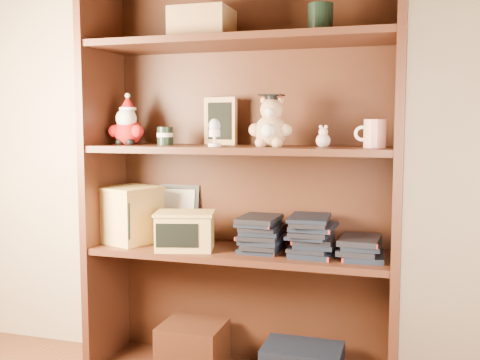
% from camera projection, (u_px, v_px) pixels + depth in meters
% --- Properties ---
extents(bookcase, '(1.20, 0.35, 1.60)m').
position_uv_depth(bookcase, '(243.00, 189.00, 2.20)').
color(bookcase, '#412012').
rests_on(bookcase, ground).
extents(shelf_lower, '(1.14, 0.33, 0.02)m').
position_uv_depth(shelf_lower, '(240.00, 252.00, 2.18)').
color(shelf_lower, '#412012').
rests_on(shelf_lower, ground).
extents(shelf_upper, '(1.14, 0.33, 0.02)m').
position_uv_depth(shelf_upper, '(240.00, 149.00, 2.13)').
color(shelf_upper, '#412012').
rests_on(shelf_upper, ground).
extents(santa_plush, '(0.15, 0.11, 0.22)m').
position_uv_depth(santa_plush, '(127.00, 125.00, 2.26)').
color(santa_plush, '#A50F0F').
rests_on(santa_plush, shelf_upper).
extents(teachers_tin, '(0.06, 0.06, 0.07)m').
position_uv_depth(teachers_tin, '(165.00, 136.00, 2.22)').
color(teachers_tin, black).
rests_on(teachers_tin, shelf_upper).
extents(chalkboard_plaque, '(0.15, 0.10, 0.19)m').
position_uv_depth(chalkboard_plaque, '(221.00, 122.00, 2.27)').
color(chalkboard_plaque, '#9E7547').
rests_on(chalkboard_plaque, shelf_upper).
extents(egg_cup, '(0.05, 0.05, 0.10)m').
position_uv_depth(egg_cup, '(215.00, 132.00, 2.08)').
color(egg_cup, white).
rests_on(egg_cup, shelf_upper).
extents(grad_teddy_bear, '(0.16, 0.14, 0.20)m').
position_uv_depth(grad_teddy_bear, '(271.00, 126.00, 2.08)').
color(grad_teddy_bear, tan).
rests_on(grad_teddy_bear, shelf_upper).
extents(pink_figurine, '(0.05, 0.05, 0.08)m').
position_uv_depth(pink_figurine, '(323.00, 139.00, 2.04)').
color(pink_figurine, beige).
rests_on(pink_figurine, shelf_upper).
extents(teacher_mug, '(0.11, 0.08, 0.10)m').
position_uv_depth(teacher_mug, '(374.00, 134.00, 1.98)').
color(teacher_mug, silver).
rests_on(teacher_mug, shelf_upper).
extents(certificate_frame, '(0.18, 0.05, 0.23)m').
position_uv_depth(certificate_frame, '(179.00, 211.00, 2.39)').
color(certificate_frame, black).
rests_on(certificate_frame, shelf_lower).
extents(treats_box, '(0.27, 0.27, 0.23)m').
position_uv_depth(treats_box, '(130.00, 214.00, 2.30)').
color(treats_box, tan).
rests_on(treats_box, shelf_lower).
extents(pencils_box, '(0.26, 0.21, 0.15)m').
position_uv_depth(pencils_box, '(185.00, 230.00, 2.16)').
color(pencils_box, tan).
rests_on(pencils_box, shelf_lower).
extents(book_stack_left, '(0.14, 0.20, 0.13)m').
position_uv_depth(book_stack_left, '(261.00, 234.00, 2.14)').
color(book_stack_left, black).
rests_on(book_stack_left, shelf_lower).
extents(book_stack_mid, '(0.14, 0.20, 0.14)m').
position_uv_depth(book_stack_mid, '(312.00, 235.00, 2.09)').
color(book_stack_mid, black).
rests_on(book_stack_mid, shelf_lower).
extents(book_stack_right, '(0.14, 0.20, 0.06)m').
position_uv_depth(book_stack_right, '(362.00, 249.00, 2.04)').
color(book_stack_right, black).
rests_on(book_stack_right, shelf_lower).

